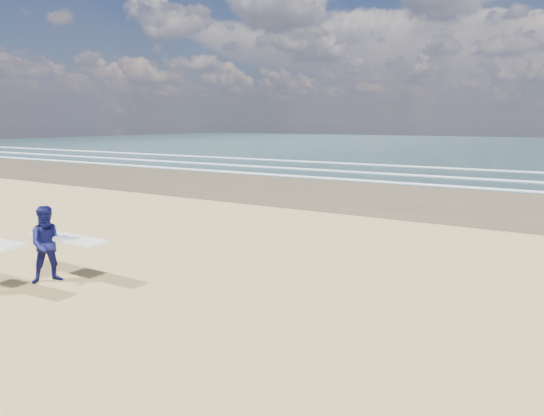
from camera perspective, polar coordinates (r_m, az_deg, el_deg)
The scene contains 1 object.
surfer_far at distance 12.22m, azimuth -24.63°, elevation -3.84°, with size 2.20×1.15×1.78m.
Camera 1 is at (10.41, -5.70, 3.66)m, focal length 32.00 mm.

